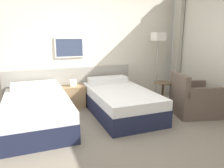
% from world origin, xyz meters
% --- Properties ---
extents(ground_plane, '(16.00, 16.00, 0.00)m').
position_xyz_m(ground_plane, '(0.00, 0.00, 0.00)').
color(ground_plane, slate).
extents(wall_headboard, '(10.00, 0.10, 2.70)m').
position_xyz_m(wall_headboard, '(-0.03, 2.03, 1.30)').
color(wall_headboard, beige).
rests_on(wall_headboard, ground_plane).
extents(bed_near_door, '(1.10, 1.95, 0.63)m').
position_xyz_m(bed_near_door, '(-1.22, 1.00, 0.26)').
color(bed_near_door, '#1E233D').
rests_on(bed_near_door, ground_plane).
extents(bed_near_window, '(1.10, 1.95, 0.63)m').
position_xyz_m(bed_near_window, '(0.38, 1.00, 0.26)').
color(bed_near_window, '#1E233D').
rests_on(bed_near_window, ground_plane).
extents(nightstand, '(0.47, 0.37, 0.62)m').
position_xyz_m(nightstand, '(-0.42, 1.73, 0.25)').
color(nightstand, '#9E7A51').
rests_on(nightstand, ground_plane).
extents(floor_lamp, '(0.26, 0.26, 1.63)m').
position_xyz_m(floor_lamp, '(1.61, 1.59, 1.39)').
color(floor_lamp, '#9E9993').
rests_on(floor_lamp, ground_plane).
extents(side_table, '(0.39, 0.39, 0.58)m').
position_xyz_m(side_table, '(1.37, 0.96, 0.40)').
color(side_table, brown).
rests_on(side_table, ground_plane).
extents(armchair, '(0.97, 0.90, 0.84)m').
position_xyz_m(armchair, '(1.74, 0.40, 0.29)').
color(armchair, brown).
rests_on(armchair, ground_plane).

